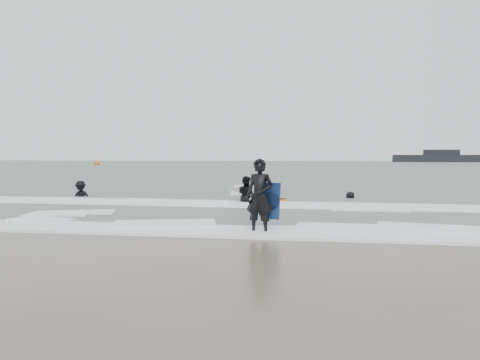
% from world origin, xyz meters
% --- Properties ---
extents(ground, '(320.00, 320.00, 0.00)m').
position_xyz_m(ground, '(0.00, 0.00, 0.00)').
color(ground, brown).
rests_on(ground, ground).
extents(sea, '(320.00, 320.00, 0.00)m').
position_xyz_m(sea, '(0.00, 80.00, 0.06)').
color(sea, '#47544C').
rests_on(sea, ground).
extents(surfer_centre, '(0.80, 0.61, 1.98)m').
position_xyz_m(surfer_centre, '(1.56, -0.62, 0.00)').
color(surfer_centre, black).
rests_on(surfer_centre, ground).
extents(surfer_wading, '(1.05, 1.00, 1.71)m').
position_xyz_m(surfer_wading, '(-0.10, 6.95, 0.00)').
color(surfer_wading, black).
rests_on(surfer_wading, ground).
extents(surfer_breaker, '(1.11, 0.68, 1.67)m').
position_xyz_m(surfer_breaker, '(-8.49, 8.27, 0.00)').
color(surfer_breaker, black).
rests_on(surfer_breaker, ground).
extents(surfer_right_near, '(1.00, 1.13, 1.84)m').
position_xyz_m(surfer_right_near, '(0.84, 7.54, 0.00)').
color(surfer_right_near, black).
rests_on(surfer_right_near, ground).
extents(surfer_right_far, '(0.86, 0.86, 1.50)m').
position_xyz_m(surfer_right_far, '(4.37, 9.79, 0.00)').
color(surfer_right_far, black).
rests_on(surfer_right_far, ground).
extents(surf_foam, '(30.03, 9.06, 0.09)m').
position_xyz_m(surf_foam, '(0.00, 3.70, 0.04)').
color(surf_foam, white).
rests_on(surf_foam, ground).
extents(bodyboards, '(2.85, 8.89, 1.25)m').
position_xyz_m(bodyboards, '(0.88, 4.91, 0.50)').
color(bodyboards, '#0E1C42').
rests_on(bodyboards, ground).
extents(buoy, '(1.00, 1.00, 1.65)m').
position_xyz_m(buoy, '(-44.01, 78.13, 0.42)').
color(buoy, '#E85E0A').
rests_on(buoy, ground).
extents(vessel_horizon, '(27.99, 5.00, 3.80)m').
position_xyz_m(vessel_horizon, '(37.61, 138.63, 1.42)').
color(vessel_horizon, black).
rests_on(vessel_horizon, ground).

